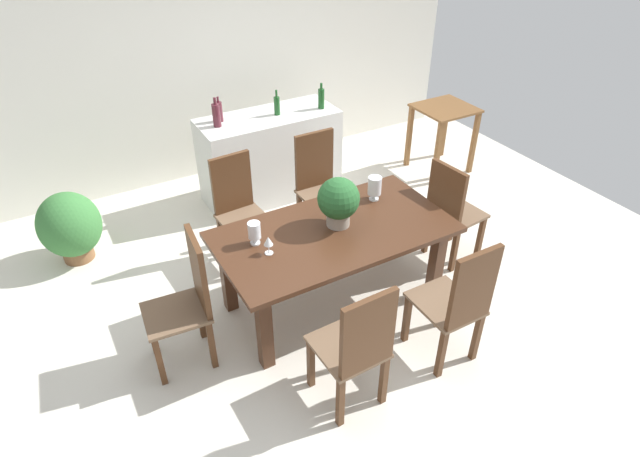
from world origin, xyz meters
TOP-DOWN VIEW (x-y plane):
  - ground_plane at (0.00, 0.00)m, footprint 7.04×7.04m
  - back_wall at (0.00, 2.60)m, footprint 6.40×0.10m
  - dining_table at (0.00, -0.18)m, footprint 1.86×0.99m
  - chair_head_end at (-1.20, -0.19)m, footprint 0.48×0.44m
  - chair_near_left at (-0.41, -1.16)m, footprint 0.43×0.46m
  - chair_far_right at (0.42, 0.79)m, footprint 0.43×0.43m
  - chair_foot_end at (1.21, -0.19)m, footprint 0.46×0.46m
  - chair_near_right at (0.42, -1.17)m, footprint 0.41×0.48m
  - chair_far_left at (-0.42, 0.79)m, footprint 0.43×0.44m
  - flower_centerpiece at (0.06, -0.13)m, footprint 0.33×0.33m
  - crystal_vase_left at (0.53, 0.05)m, footprint 0.12×0.12m
  - crystal_vase_center_near at (-0.61, -0.04)m, footprint 0.10×0.10m
  - wine_glass at (-0.57, -0.20)m, footprint 0.07×0.07m
  - kitchen_counter at (0.32, 1.69)m, footprint 1.47×0.60m
  - wine_bottle_tall at (0.90, 1.59)m, footprint 0.07×0.07m
  - wine_bottle_dark at (0.42, 1.67)m, footprint 0.06×0.06m
  - wine_bottle_green at (-0.23, 1.69)m, footprint 0.08×0.08m
  - wine_bottle_amber at (-0.16, 1.80)m, footprint 0.07×0.07m
  - side_table at (2.33, 1.23)m, footprint 0.63×0.60m
  - potted_plant_floor at (-1.78, 1.52)m, footprint 0.56×0.56m

SIDE VIEW (x-z plane):
  - ground_plane at x=0.00m, z-range 0.00..0.00m
  - potted_plant_floor at x=-1.78m, z-range 0.02..0.71m
  - kitchen_counter at x=0.32m, z-range 0.00..0.94m
  - chair_foot_end at x=1.21m, z-range 0.05..1.05m
  - chair_far_left at x=-0.42m, z-range 0.05..1.07m
  - chair_near_left at x=-0.41m, z-range 0.05..1.10m
  - chair_far_right at x=0.42m, z-range 0.05..1.09m
  - chair_head_end at x=-1.20m, z-range 0.04..1.10m
  - chair_near_right at x=0.42m, z-range 0.04..1.11m
  - side_table at x=2.33m, z-range 0.20..0.99m
  - dining_table at x=0.00m, z-range 0.25..0.99m
  - wine_glass at x=-0.57m, z-range 0.76..0.91m
  - crystal_vase_center_near at x=-0.61m, z-range 0.75..0.94m
  - crystal_vase_left at x=0.53m, z-range 0.76..0.97m
  - flower_centerpiece at x=0.06m, z-range 0.75..1.16m
  - wine_bottle_dark at x=0.42m, z-range 0.91..1.17m
  - wine_bottle_amber at x=-0.16m, z-range 0.91..1.17m
  - wine_bottle_tall at x=0.90m, z-range 0.91..1.18m
  - wine_bottle_green at x=-0.23m, z-range 0.91..1.20m
  - back_wall at x=0.00m, z-range 0.00..2.60m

